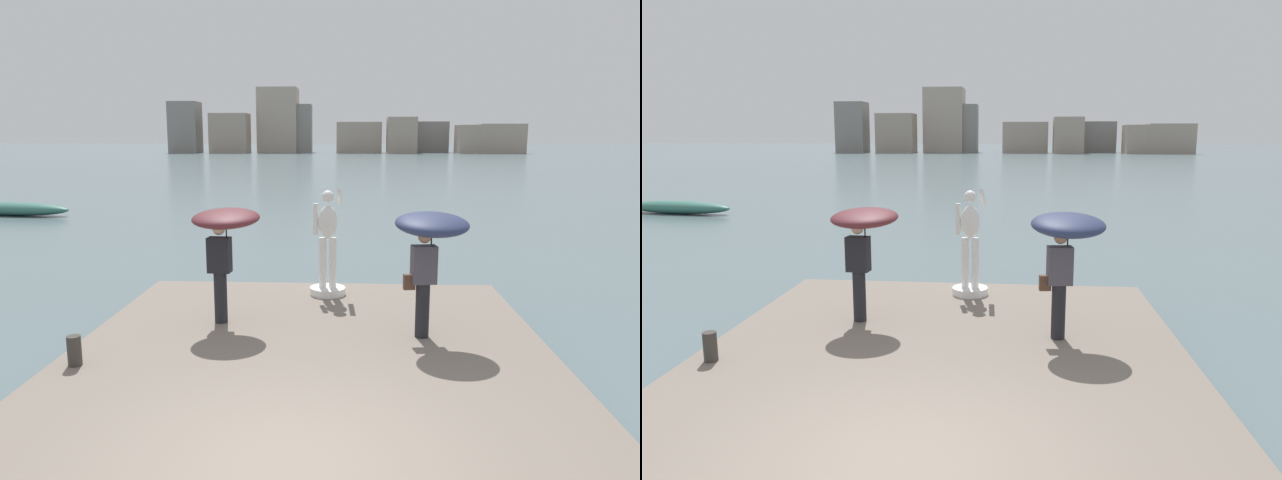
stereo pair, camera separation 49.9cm
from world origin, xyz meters
TOP-DOWN VIEW (x-y plane):
  - ground_plane at (0.00, 40.00)m, footprint 400.00×400.00m
  - pier at (0.00, 2.03)m, footprint 7.24×10.07m
  - statue_white_figure at (0.14, 6.18)m, footprint 0.72×0.92m
  - onlooker_left at (-1.52, 4.33)m, footprint 1.25×1.27m
  - onlooker_right at (1.83, 3.79)m, footprint 1.31×1.33m
  - mooring_bollard at (-3.24, 2.32)m, footprint 0.19×0.19m
  - boat_near at (-14.61, 20.05)m, footprint 5.59×1.77m
  - distant_skyline at (-5.73, 116.93)m, footprint 71.61×11.88m

SIDE VIEW (x-z plane):
  - ground_plane at x=0.00m, z-range 0.00..0.00m
  - pier at x=0.00m, z-range 0.00..0.40m
  - boat_near at x=-14.61m, z-range 0.00..0.59m
  - mooring_bollard at x=-3.24m, z-range 0.40..0.83m
  - statue_white_figure at x=0.14m, z-range 0.18..2.32m
  - onlooker_left at x=-1.52m, z-range 1.00..2.99m
  - onlooker_right at x=1.83m, z-range 1.00..3.03m
  - distant_skyline at x=-5.73m, z-range -2.05..11.28m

